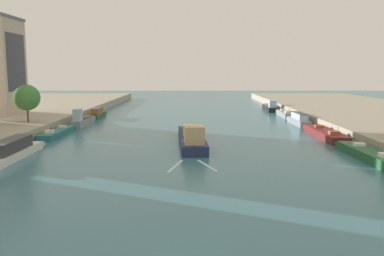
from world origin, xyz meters
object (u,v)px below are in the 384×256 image
tree_left_second (29,98)px  moored_boat_left_gap_after (15,150)px  moored_boat_left_far (85,120)px  moored_boat_right_far (371,155)px  moored_boat_left_second (100,114)px  moored_boat_right_lone (327,134)px  barge_midriver (193,138)px  moored_boat_right_end (286,114)px  moored_boat_right_gap_after (272,107)px  moored_boat_right_midway (300,120)px  moored_boat_left_near (59,132)px

tree_left_second → moored_boat_left_gap_after: bearing=-72.7°
moored_boat_left_far → moored_boat_right_far: bearing=-35.1°
moored_boat_left_far → moored_boat_left_second: (-0.23, 13.54, -0.10)m
moored_boat_right_lone → barge_midriver: bearing=-162.5°
moored_boat_right_end → moored_boat_right_gap_after: moored_boat_right_gap_after is taller
moored_boat_left_far → moored_boat_right_lone: (42.89, -13.76, -0.44)m
moored_boat_left_gap_after → tree_left_second: size_ratio=2.17×
moored_boat_left_gap_after → moored_boat_right_lone: size_ratio=0.88×
moored_boat_right_far → moored_boat_right_gap_after: (-0.39, 60.27, 0.32)m
barge_midriver → moored_boat_left_second: (-21.58, 34.09, -0.11)m
moored_boat_left_second → moored_boat_right_midway: 44.56m
moored_boat_right_end → moored_boat_left_second: bearing=-177.5°
moored_boat_right_gap_after → tree_left_second: (-49.43, -39.36, 5.21)m
moored_boat_right_far → tree_left_second: (-49.82, 20.91, 5.52)m
moored_boat_left_far → moored_boat_right_far: (42.91, -30.14, -0.45)m
moored_boat_right_end → tree_left_second: (-49.94, -24.66, 5.45)m
moored_boat_right_far → moored_boat_right_midway: moored_boat_right_midway is taller
moored_boat_right_lone → moored_boat_right_end: moored_boat_right_end is taller
moored_boat_right_lone → moored_boat_right_gap_after: 43.89m
moored_boat_right_midway → tree_left_second: bearing=-167.9°
barge_midriver → moored_boat_left_near: barge_midriver is taller
moored_boat_left_near → moored_boat_right_end: 51.91m
moored_boat_left_gap_after → moored_boat_right_midway: (43.24, 30.98, -0.00)m
barge_midriver → moored_boat_left_gap_after: (-21.94, -9.00, -0.02)m
moored_boat_left_near → moored_boat_left_second: bearing=88.4°
barge_midriver → moored_boat_left_gap_after: 23.71m
moored_boat_left_near → moored_boat_right_lone: size_ratio=0.83×
moored_boat_left_far → moored_boat_left_second: bearing=91.0°
moored_boat_right_lone → tree_left_second: tree_left_second is taller
moored_boat_left_gap_after → moored_boat_right_gap_after: size_ratio=1.05×
tree_left_second → moored_boat_right_far: bearing=-22.8°
moored_boat_right_gap_after → barge_midriver: bearing=-112.7°
moored_boat_left_gap_after → moored_boat_left_near: (-0.35, 17.37, -0.52)m
moored_boat_right_end → tree_left_second: tree_left_second is taller
moored_boat_right_far → moored_boat_right_gap_after: size_ratio=1.09×
barge_midriver → moored_boat_left_near: size_ratio=1.54×
moored_boat_right_midway → moored_boat_right_end: moored_boat_right_midway is taller
moored_boat_left_gap_after → moored_boat_right_end: moored_boat_left_gap_after is taller
moored_boat_left_near → tree_left_second: (-5.97, 2.95, 5.60)m
barge_midriver → tree_left_second: bearing=158.2°
moored_boat_right_gap_after → tree_left_second: bearing=-141.5°
moored_boat_right_lone → moored_boat_right_midway: bearing=90.9°
moored_boat_right_far → moored_boat_right_midway: 31.58m
barge_midriver → moored_boat_right_gap_after: bearing=67.3°
moored_boat_left_near → moored_boat_right_lone: moored_boat_right_lone is taller
moored_boat_right_midway → moored_boat_right_gap_after: (-0.13, 28.70, -0.12)m
moored_boat_left_near → moored_boat_right_far: (43.85, -17.96, 0.08)m
moored_boat_right_far → moored_boat_left_near: bearing=157.7°
barge_midriver → moored_boat_left_far: (-21.35, 20.55, -0.01)m
moored_boat_left_gap_after → moored_boat_right_far: bearing=-0.8°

